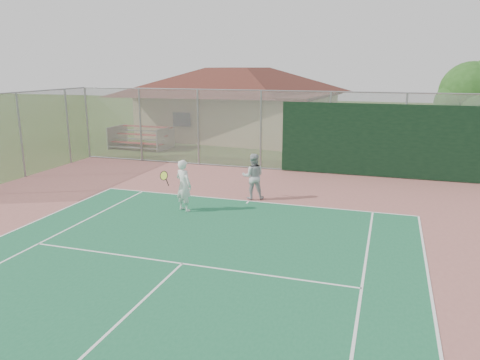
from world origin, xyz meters
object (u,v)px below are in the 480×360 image
at_px(tree, 472,95).
at_px(player_grey_back, 253,177).
at_px(bleachers, 141,137).
at_px(clubhouse, 238,96).
at_px(player_white_front, 183,186).

height_order(tree, player_grey_back, tree).
relative_size(bleachers, tree, 0.68).
xyz_separation_m(clubhouse, player_grey_back, (4.95, -13.62, -1.86)).
bearing_deg(player_white_front, tree, -107.04).
xyz_separation_m(bleachers, player_white_front, (7.18, -9.99, 0.20)).
distance_m(clubhouse, player_white_front, 16.05).
xyz_separation_m(bleachers, player_grey_back, (8.91, -7.99, 0.16)).
distance_m(tree, player_grey_back, 12.90).
height_order(bleachers, tree, tree).
bearing_deg(player_grey_back, clubhouse, -86.85).
bearing_deg(tree, player_grey_back, -129.36).
bearing_deg(tree, player_white_front, -129.62).
xyz_separation_m(clubhouse, bleachers, (-3.96, -5.63, -2.03)).
xyz_separation_m(clubhouse, player_white_front, (3.22, -15.62, -1.82)).
bearing_deg(player_grey_back, tree, -146.19).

